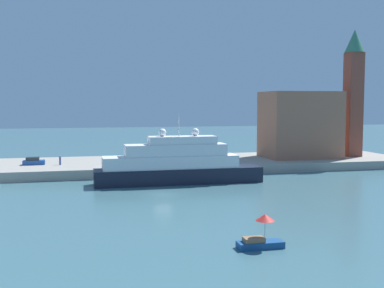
{
  "coord_description": "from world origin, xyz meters",
  "views": [
    {
      "loc": [
        -11.43,
        -67.23,
        13.08
      ],
      "look_at": [
        5.72,
        6.0,
        6.74
      ],
      "focal_mm": 44.76,
      "sensor_mm": 36.0,
      "label": 1
    }
  ],
  "objects_px": {
    "bell_tower": "(353,88)",
    "small_motorboat": "(261,236)",
    "parked_car": "(34,161)",
    "large_yacht": "(176,164)",
    "harbor_building": "(300,125)",
    "mooring_bollard": "(130,166)",
    "person_figure": "(60,160)"
  },
  "relations": [
    {
      "from": "small_motorboat",
      "to": "person_figure",
      "type": "bearing_deg",
      "value": 110.72
    },
    {
      "from": "person_figure",
      "to": "mooring_bollard",
      "type": "distance_m",
      "value": 14.4
    },
    {
      "from": "large_yacht",
      "to": "parked_car",
      "type": "distance_m",
      "value": 29.05
    },
    {
      "from": "harbor_building",
      "to": "person_figure",
      "type": "height_order",
      "value": "harbor_building"
    },
    {
      "from": "large_yacht",
      "to": "bell_tower",
      "type": "xyz_separation_m",
      "value": [
        42.03,
        16.04,
        13.38
      ]
    },
    {
      "from": "bell_tower",
      "to": "person_figure",
      "type": "distance_m",
      "value": 62.68
    },
    {
      "from": "small_motorboat",
      "to": "parked_car",
      "type": "xyz_separation_m",
      "value": [
        -24.38,
        53.1,
        1.28
      ]
    },
    {
      "from": "bell_tower",
      "to": "parked_car",
      "type": "distance_m",
      "value": 67.43
    },
    {
      "from": "parked_car",
      "to": "large_yacht",
      "type": "bearing_deg",
      "value": -34.61
    },
    {
      "from": "person_figure",
      "to": "mooring_bollard",
      "type": "xyz_separation_m",
      "value": [
        12.29,
        -7.49,
        -0.42
      ]
    },
    {
      "from": "bell_tower",
      "to": "small_motorboat",
      "type": "bearing_deg",
      "value": -128.28
    },
    {
      "from": "harbor_building",
      "to": "small_motorboat",
      "type": "bearing_deg",
      "value": -118.98
    },
    {
      "from": "parked_car",
      "to": "person_figure",
      "type": "distance_m",
      "value": 5.04
    },
    {
      "from": "parked_car",
      "to": "mooring_bollard",
      "type": "relative_size",
      "value": 4.92
    },
    {
      "from": "person_figure",
      "to": "bell_tower",
      "type": "bearing_deg",
      "value": 0.91
    },
    {
      "from": "small_motorboat",
      "to": "bell_tower",
      "type": "relative_size",
      "value": 0.16
    },
    {
      "from": "harbor_building",
      "to": "person_figure",
      "type": "xyz_separation_m",
      "value": [
        -49.07,
        -1.62,
        -6.12
      ]
    },
    {
      "from": "large_yacht",
      "to": "harbor_building",
      "type": "xyz_separation_m",
      "value": [
        30.0,
        16.69,
        5.55
      ]
    },
    {
      "from": "large_yacht",
      "to": "mooring_bollard",
      "type": "distance_m",
      "value": 10.21
    },
    {
      "from": "harbor_building",
      "to": "bell_tower",
      "type": "distance_m",
      "value": 14.37
    },
    {
      "from": "person_figure",
      "to": "mooring_bollard",
      "type": "relative_size",
      "value": 2.2
    },
    {
      "from": "bell_tower",
      "to": "parked_car",
      "type": "bearing_deg",
      "value": 179.61
    },
    {
      "from": "harbor_building",
      "to": "person_figure",
      "type": "bearing_deg",
      "value": -178.11
    },
    {
      "from": "small_motorboat",
      "to": "bell_tower",
      "type": "bearing_deg",
      "value": 51.72
    },
    {
      "from": "mooring_bollard",
      "to": "parked_car",
      "type": "bearing_deg",
      "value": 152.49
    },
    {
      "from": "large_yacht",
      "to": "mooring_bollard",
      "type": "bearing_deg",
      "value": 131.81
    },
    {
      "from": "bell_tower",
      "to": "mooring_bollard",
      "type": "xyz_separation_m",
      "value": [
        -48.81,
        -8.47,
        -14.37
      ]
    },
    {
      "from": "mooring_bollard",
      "to": "harbor_building",
      "type": "bearing_deg",
      "value": 13.92
    },
    {
      "from": "large_yacht",
      "to": "small_motorboat",
      "type": "relative_size",
      "value": 6.5
    },
    {
      "from": "mooring_bollard",
      "to": "person_figure",
      "type": "bearing_deg",
      "value": 148.63
    },
    {
      "from": "person_figure",
      "to": "harbor_building",
      "type": "bearing_deg",
      "value": 1.89
    },
    {
      "from": "small_motorboat",
      "to": "mooring_bollard",
      "type": "xyz_separation_m",
      "value": [
        -7.26,
        44.18,
        1.06
      ]
    }
  ]
}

